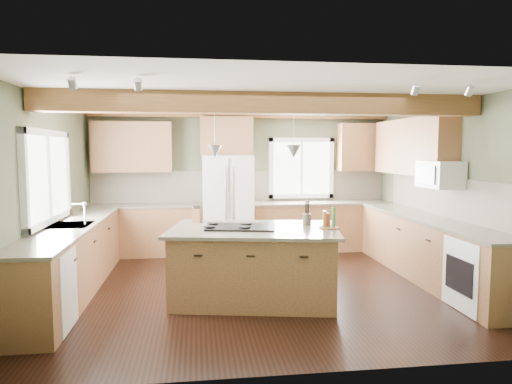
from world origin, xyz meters
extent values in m
plane|color=black|center=(0.00, 0.00, 0.00)|extent=(5.60, 5.60, 0.00)
plane|color=silver|center=(0.00, 0.00, 2.60)|extent=(5.60, 5.60, 0.00)
plane|color=#4C543C|center=(0.00, 2.50, 1.30)|extent=(5.60, 0.00, 5.60)
plane|color=#4C543C|center=(-2.80, 0.00, 1.30)|extent=(0.00, 5.00, 5.00)
plane|color=#4C543C|center=(2.80, 0.00, 1.30)|extent=(0.00, 5.00, 5.00)
cube|color=brown|center=(0.00, -0.50, 2.47)|extent=(5.55, 0.26, 0.26)
cube|color=brown|center=(0.00, 2.40, 2.54)|extent=(5.55, 0.20, 0.10)
cube|color=brown|center=(0.00, 2.48, 1.21)|extent=(5.58, 0.03, 0.58)
cube|color=brown|center=(2.78, 0.05, 1.21)|extent=(0.03, 3.70, 0.58)
cube|color=brown|center=(-1.79, 2.20, 0.44)|extent=(2.02, 0.60, 0.88)
cube|color=#4D4539|center=(-1.79, 2.20, 0.90)|extent=(2.06, 0.64, 0.04)
cube|color=brown|center=(1.49, 2.20, 0.44)|extent=(2.62, 0.60, 0.88)
cube|color=#4D4539|center=(1.49, 2.20, 0.90)|extent=(2.66, 0.64, 0.04)
cube|color=brown|center=(-2.50, 0.05, 0.44)|extent=(0.60, 3.70, 0.88)
cube|color=#4D4539|center=(-2.50, 0.05, 0.90)|extent=(0.64, 3.74, 0.04)
cube|color=brown|center=(2.50, 0.05, 0.44)|extent=(0.60, 3.70, 0.88)
cube|color=#4D4539|center=(2.50, 0.05, 0.90)|extent=(0.64, 3.74, 0.04)
cube|color=brown|center=(-1.99, 2.33, 1.95)|extent=(1.40, 0.35, 0.90)
cube|color=brown|center=(-0.30, 2.33, 2.15)|extent=(0.96, 0.35, 0.70)
cube|color=brown|center=(2.62, 0.90, 1.95)|extent=(0.35, 2.20, 0.90)
cube|color=brown|center=(2.30, 2.33, 1.95)|extent=(0.90, 0.35, 0.90)
cube|color=white|center=(-2.78, 0.05, 1.55)|extent=(0.04, 1.60, 1.05)
cube|color=white|center=(1.15, 2.48, 1.55)|extent=(1.10, 0.04, 1.00)
cube|color=#262628|center=(-2.50, 0.05, 0.91)|extent=(0.50, 0.65, 0.03)
cylinder|color=#B2B2B7|center=(-2.32, 0.05, 1.05)|extent=(0.02, 0.02, 0.28)
cube|color=white|center=(-2.49, -1.25, 0.43)|extent=(0.60, 0.60, 0.84)
cube|color=white|center=(2.49, -1.25, 0.43)|extent=(0.60, 0.72, 0.84)
cube|color=white|center=(2.58, -0.05, 1.55)|extent=(0.40, 0.70, 0.38)
cone|color=#B2B2B7|center=(-0.63, -0.41, 1.88)|extent=(0.18, 0.18, 0.16)
cone|color=#B2B2B7|center=(0.34, -0.60, 1.88)|extent=(0.18, 0.18, 0.16)
cube|color=white|center=(-0.30, 2.12, 0.90)|extent=(0.90, 0.74, 1.80)
cube|color=brown|center=(-0.15, -0.50, 0.44)|extent=(2.15, 1.54, 0.88)
cube|color=#4D4539|center=(-0.15, -0.50, 0.90)|extent=(2.30, 1.70, 0.04)
cube|color=black|center=(-0.31, -0.47, 0.93)|extent=(0.94, 0.72, 0.02)
cube|color=brown|center=(-0.85, 0.00, 1.01)|extent=(0.14, 0.13, 0.19)
cylinder|color=#474139|center=(0.57, -0.38, 0.99)|extent=(0.12, 0.12, 0.15)
camera|label=1|loc=(-0.86, -6.13, 1.90)|focal=32.00mm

